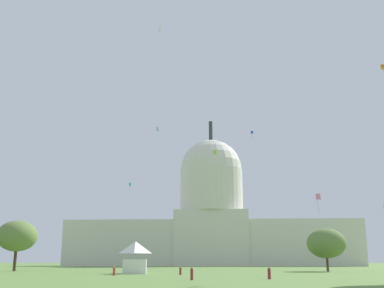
{
  "coord_description": "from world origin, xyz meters",
  "views": [
    {
      "loc": [
        5.48,
        -35.39,
        2.83
      ],
      "look_at": [
        -2.16,
        80.24,
        31.36
      ],
      "focal_mm": 44.01,
      "sensor_mm": 36.0,
      "label": 1
    }
  ],
  "objects_px": {
    "kite_cyan_high": "(157,129)",
    "kite_lime_mid": "(215,152)",
    "person_maroon_near_tree_east": "(269,274)",
    "event_tent": "(135,257)",
    "kite_turquoise_mid": "(130,185)",
    "kite_pink_low": "(318,198)",
    "person_maroon_front_right": "(180,271)",
    "kite_orange_high": "(383,67)",
    "tree_west_far": "(17,236)",
    "person_red_back_left": "(114,271)",
    "person_maroon_aisle_center": "(192,274)",
    "tree_east_mid": "(326,243)",
    "capitol_building": "(212,221)",
    "kite_white_high": "(160,29)",
    "kite_blue_high": "(252,132)"
  },
  "relations": [
    {
      "from": "tree_west_far",
      "to": "tree_east_mid",
      "type": "relative_size",
      "value": 0.95
    },
    {
      "from": "tree_west_far",
      "to": "kite_orange_high",
      "type": "height_order",
      "value": "kite_orange_high"
    },
    {
      "from": "tree_west_far",
      "to": "kite_turquoise_mid",
      "type": "bearing_deg",
      "value": 53.81
    },
    {
      "from": "kite_turquoise_mid",
      "to": "kite_orange_high",
      "type": "relative_size",
      "value": 0.55
    },
    {
      "from": "kite_turquoise_mid",
      "to": "kite_cyan_high",
      "type": "height_order",
      "value": "kite_cyan_high"
    },
    {
      "from": "kite_orange_high",
      "to": "kite_pink_low",
      "type": "bearing_deg",
      "value": -111.11
    },
    {
      "from": "person_maroon_front_right",
      "to": "kite_orange_high",
      "type": "relative_size",
      "value": 0.37
    },
    {
      "from": "tree_west_far",
      "to": "kite_pink_low",
      "type": "xyz_separation_m",
      "value": [
        72.05,
        -22.09,
        6.24
      ]
    },
    {
      "from": "kite_turquoise_mid",
      "to": "tree_west_far",
      "type": "bearing_deg",
      "value": 122.44
    },
    {
      "from": "tree_west_far",
      "to": "tree_east_mid",
      "type": "bearing_deg",
      "value": 1.64
    },
    {
      "from": "person_maroon_near_tree_east",
      "to": "kite_pink_low",
      "type": "xyz_separation_m",
      "value": [
        12.68,
        24.21,
        14.11
      ]
    },
    {
      "from": "person_red_back_left",
      "to": "kite_turquoise_mid",
      "type": "height_order",
      "value": "kite_turquoise_mid"
    },
    {
      "from": "kite_white_high",
      "to": "tree_west_far",
      "type": "bearing_deg",
      "value": 66.27
    },
    {
      "from": "capitol_building",
      "to": "kite_cyan_high",
      "type": "relative_size",
      "value": 112.74
    },
    {
      "from": "person_maroon_near_tree_east",
      "to": "kite_blue_high",
      "type": "bearing_deg",
      "value": -79.07
    },
    {
      "from": "person_maroon_front_right",
      "to": "person_red_back_left",
      "type": "height_order",
      "value": "person_red_back_left"
    },
    {
      "from": "tree_west_far",
      "to": "kite_turquoise_mid",
      "type": "xyz_separation_m",
      "value": [
        22.58,
        30.86,
        17.79
      ]
    },
    {
      "from": "kite_white_high",
      "to": "kite_cyan_high",
      "type": "height_order",
      "value": "kite_white_high"
    },
    {
      "from": "capitol_building",
      "to": "person_red_back_left",
      "type": "xyz_separation_m",
      "value": [
        -14.68,
        -132.64,
        -19.49
      ]
    },
    {
      "from": "event_tent",
      "to": "person_maroon_front_right",
      "type": "xyz_separation_m",
      "value": [
        10.15,
        -7.52,
        -2.61
      ]
    },
    {
      "from": "capitol_building",
      "to": "kite_orange_high",
      "type": "relative_size",
      "value": 30.39
    },
    {
      "from": "person_red_back_left",
      "to": "kite_orange_high",
      "type": "xyz_separation_m",
      "value": [
        49.5,
        -6.7,
        35.89
      ]
    },
    {
      "from": "event_tent",
      "to": "kite_turquoise_mid",
      "type": "xyz_separation_m",
      "value": [
        -11.68,
        50.16,
        23.14
      ]
    },
    {
      "from": "tree_east_mid",
      "to": "tree_west_far",
      "type": "bearing_deg",
      "value": -178.36
    },
    {
      "from": "tree_east_mid",
      "to": "person_red_back_left",
      "type": "distance_m",
      "value": 56.71
    },
    {
      "from": "kite_turquoise_mid",
      "to": "kite_white_high",
      "type": "relative_size",
      "value": 1.78
    },
    {
      "from": "person_maroon_aisle_center",
      "to": "person_maroon_front_right",
      "type": "xyz_separation_m",
      "value": [
        -3.71,
        23.25,
        -0.11
      ]
    },
    {
      "from": "kite_orange_high",
      "to": "kite_white_high",
      "type": "xyz_separation_m",
      "value": [
        -44.24,
        24.1,
        21.78
      ]
    },
    {
      "from": "tree_east_mid",
      "to": "person_maroon_front_right",
      "type": "height_order",
      "value": "tree_east_mid"
    },
    {
      "from": "person_maroon_front_right",
      "to": "tree_west_far",
      "type": "bearing_deg",
      "value": -54.46
    },
    {
      "from": "event_tent",
      "to": "kite_orange_high",
      "type": "relative_size",
      "value": 1.72
    },
    {
      "from": "person_maroon_near_tree_east",
      "to": "kite_lime_mid",
      "type": "bearing_deg",
      "value": -66.75
    },
    {
      "from": "event_tent",
      "to": "person_maroon_aisle_center",
      "type": "bearing_deg",
      "value": -73.52
    },
    {
      "from": "event_tent",
      "to": "person_red_back_left",
      "type": "bearing_deg",
      "value": -106.0
    },
    {
      "from": "event_tent",
      "to": "kite_cyan_high",
      "type": "distance_m",
      "value": 37.45
    },
    {
      "from": "tree_east_mid",
      "to": "person_red_back_left",
      "type": "bearing_deg",
      "value": -143.92
    },
    {
      "from": "kite_cyan_high",
      "to": "event_tent",
      "type": "bearing_deg",
      "value": -174.63
    },
    {
      "from": "event_tent",
      "to": "tree_west_far",
      "type": "relative_size",
      "value": 0.59
    },
    {
      "from": "person_maroon_near_tree_east",
      "to": "event_tent",
      "type": "bearing_deg",
      "value": -33.31
    },
    {
      "from": "tree_west_far",
      "to": "kite_blue_high",
      "type": "bearing_deg",
      "value": 45.72
    },
    {
      "from": "event_tent",
      "to": "person_maroon_aisle_center",
      "type": "height_order",
      "value": "event_tent"
    },
    {
      "from": "kite_turquoise_mid",
      "to": "kite_pink_low",
      "type": "distance_m",
      "value": 73.38
    },
    {
      "from": "kite_blue_high",
      "to": "kite_orange_high",
      "type": "bearing_deg",
      "value": -68.99
    },
    {
      "from": "kite_cyan_high",
      "to": "kite_lime_mid",
      "type": "height_order",
      "value": "kite_cyan_high"
    },
    {
      "from": "kite_cyan_high",
      "to": "kite_lime_mid",
      "type": "bearing_deg",
      "value": -55.1
    },
    {
      "from": "tree_west_far",
      "to": "tree_east_mid",
      "type": "xyz_separation_m",
      "value": [
        78.15,
        2.24,
        -1.92
      ]
    },
    {
      "from": "kite_lime_mid",
      "to": "capitol_building",
      "type": "bearing_deg",
      "value": 145.07
    },
    {
      "from": "person_maroon_aisle_center",
      "to": "person_maroon_front_right",
      "type": "bearing_deg",
      "value": 175.9
    },
    {
      "from": "kite_cyan_high",
      "to": "kite_lime_mid",
      "type": "relative_size",
      "value": 1.05
    },
    {
      "from": "capitol_building",
      "to": "person_maroon_front_right",
      "type": "height_order",
      "value": "capitol_building"
    }
  ]
}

